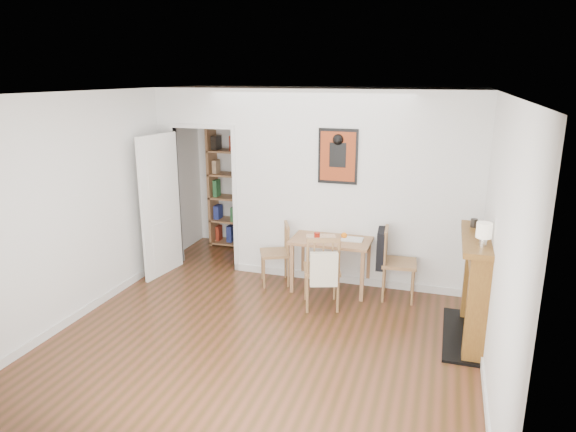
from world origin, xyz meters
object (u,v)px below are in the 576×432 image
(mantel_lamp, at_px, (484,232))
(fireplace, at_px, (476,285))
(chair_right, at_px, (398,263))
(bookshelf, at_px, (235,187))
(ceramic_jar_b, at_px, (474,223))
(chair_front, at_px, (322,270))
(orange_fruit, at_px, (344,235))
(dining_table, at_px, (332,245))
(ceramic_jar_a, at_px, (484,229))
(red_glass, at_px, (317,236))
(chair_left, at_px, (275,254))
(notebook, at_px, (352,239))

(mantel_lamp, bearing_deg, fireplace, 89.15)
(chair_right, xyz_separation_m, mantel_lamp, (0.89, -1.13, 0.82))
(bookshelf, relative_size, ceramic_jar_b, 21.63)
(chair_front, relative_size, orange_fruit, 11.95)
(chair_right, distance_m, mantel_lamp, 1.66)
(dining_table, xyz_separation_m, ceramic_jar_a, (1.78, -0.80, 0.61))
(mantel_lamp, bearing_deg, ceramic_jar_b, 95.31)
(mantel_lamp, bearing_deg, red_glass, 151.08)
(chair_left, xyz_separation_m, notebook, (1.04, 0.07, 0.29))
(dining_table, distance_m, bookshelf, 2.34)
(dining_table, bearing_deg, chair_right, -2.92)
(ceramic_jar_a, bearing_deg, orange_fruit, 152.31)
(orange_fruit, bearing_deg, ceramic_jar_b, -20.34)
(chair_left, xyz_separation_m, chair_right, (1.64, -0.00, 0.06))
(chair_left, height_order, ceramic_jar_a, ceramic_jar_a)
(bookshelf, bearing_deg, red_glass, -38.97)
(dining_table, height_order, ceramic_jar_b, ceramic_jar_b)
(notebook, xyz_separation_m, mantel_lamp, (1.49, -1.20, 0.59))
(red_glass, bearing_deg, ceramic_jar_b, -12.44)
(mantel_lamp, distance_m, ceramic_jar_a, 0.38)
(dining_table, xyz_separation_m, mantel_lamp, (1.76, -1.17, 0.69))
(fireplace, distance_m, orange_fruit, 1.85)
(fireplace, bearing_deg, red_glass, 159.00)
(orange_fruit, bearing_deg, chair_right, -7.77)
(red_glass, relative_size, notebook, 0.35)
(chair_right, relative_size, chair_front, 0.98)
(chair_left, xyz_separation_m, fireplace, (2.54, -0.81, 0.19))
(chair_left, xyz_separation_m, ceramic_jar_b, (2.47, -0.48, 0.78))
(chair_front, xyz_separation_m, red_glass, (-0.18, 0.47, 0.27))
(bookshelf, relative_size, red_glass, 20.90)
(chair_left, bearing_deg, dining_table, 3.23)
(orange_fruit, distance_m, mantel_lamp, 2.10)
(chair_right, distance_m, orange_fruit, 0.77)
(chair_right, bearing_deg, orange_fruit, 172.23)
(mantel_lamp, bearing_deg, ceramic_jar_a, 86.62)
(chair_right, xyz_separation_m, ceramic_jar_b, (0.83, -0.48, 0.73))
(chair_front, bearing_deg, orange_fruit, 77.48)
(fireplace, relative_size, mantel_lamp, 5.32)
(dining_table, height_order, ceramic_jar_a, ceramic_jar_a)
(chair_right, relative_size, bookshelf, 0.46)
(bookshelf, distance_m, ceramic_jar_a, 4.25)
(chair_right, xyz_separation_m, bookshelf, (-2.78, 1.34, 0.52))
(bookshelf, xyz_separation_m, ceramic_jar_a, (3.69, -2.10, 0.22))
(notebook, bearing_deg, mantel_lamp, -38.76)
(chair_left, relative_size, notebook, 3.03)
(chair_right, xyz_separation_m, fireplace, (0.90, -0.81, 0.13))
(bookshelf, xyz_separation_m, notebook, (2.18, -1.27, -0.29))
(fireplace, relative_size, notebook, 4.47)
(chair_right, bearing_deg, chair_front, -148.01)
(chair_front, height_order, bookshelf, bookshelf)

